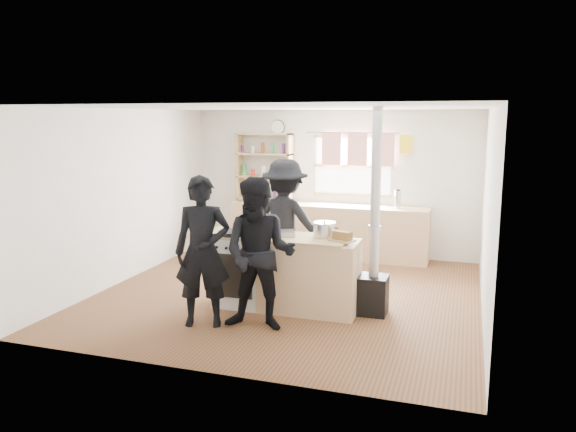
# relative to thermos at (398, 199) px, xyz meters

# --- Properties ---
(ground) EXTENTS (5.00, 5.00, 0.01)m
(ground) POSITION_rel_thermos_xyz_m (-1.17, -2.22, -1.05)
(ground) COLOR brown
(ground) RESTS_ON ground
(back_counter) EXTENTS (3.40, 0.55, 0.90)m
(back_counter) POSITION_rel_thermos_xyz_m (-1.17, 0.00, -0.60)
(back_counter) COLOR tan
(back_counter) RESTS_ON ground
(shelving_unit) EXTENTS (1.00, 0.28, 1.20)m
(shelving_unit) POSITION_rel_thermos_xyz_m (-2.37, 0.12, 0.47)
(shelving_unit) COLOR tan
(shelving_unit) RESTS_ON back_counter
(thermos) EXTENTS (0.10, 0.10, 0.29)m
(thermos) POSITION_rel_thermos_xyz_m (0.00, 0.00, 0.00)
(thermos) COLOR silver
(thermos) RESTS_ON back_counter
(cooking_island) EXTENTS (1.97, 0.64, 0.93)m
(cooking_island) POSITION_rel_thermos_xyz_m (-1.02, -2.77, -0.58)
(cooking_island) COLOR white
(cooking_island) RESTS_ON ground
(skillet_greens) EXTENTS (0.48, 0.48, 0.05)m
(skillet_greens) POSITION_rel_thermos_xyz_m (-1.69, -2.91, -0.09)
(skillet_greens) COLOR black
(skillet_greens) RESTS_ON cooking_island
(roast_tray) EXTENTS (0.38, 0.34, 0.06)m
(roast_tray) POSITION_rel_thermos_xyz_m (-1.07, -2.78, -0.08)
(roast_tray) COLOR silver
(roast_tray) RESTS_ON cooking_island
(stockpot_stove) EXTENTS (0.21, 0.21, 0.18)m
(stockpot_stove) POSITION_rel_thermos_xyz_m (-1.38, -2.56, -0.04)
(stockpot_stove) COLOR silver
(stockpot_stove) RESTS_ON cooking_island
(stockpot_counter) EXTENTS (0.28, 0.28, 0.21)m
(stockpot_counter) POSITION_rel_thermos_xyz_m (-0.56, -2.68, -0.02)
(stockpot_counter) COLOR silver
(stockpot_counter) RESTS_ON cooking_island
(bread_board) EXTENTS (0.33, 0.28, 0.12)m
(bread_board) POSITION_rel_thermos_xyz_m (-0.30, -2.84, -0.07)
(bread_board) COLOR tan
(bread_board) RESTS_ON cooking_island
(flue_heater) EXTENTS (0.35, 0.35, 2.50)m
(flue_heater) POSITION_rel_thermos_xyz_m (0.05, -2.63, -0.39)
(flue_heater) COLOR black
(flue_heater) RESTS_ON ground
(person_near_left) EXTENTS (0.73, 0.59, 1.74)m
(person_near_left) POSITION_rel_thermos_xyz_m (-1.75, -3.59, -0.18)
(person_near_left) COLOR black
(person_near_left) RESTS_ON ground
(person_near_right) EXTENTS (0.90, 0.74, 1.73)m
(person_near_right) POSITION_rel_thermos_xyz_m (-1.09, -3.51, -0.18)
(person_near_right) COLOR black
(person_near_right) RESTS_ON ground
(person_far) EXTENTS (1.21, 0.75, 1.81)m
(person_far) POSITION_rel_thermos_xyz_m (-1.33, -1.87, -0.14)
(person_far) COLOR black
(person_far) RESTS_ON ground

